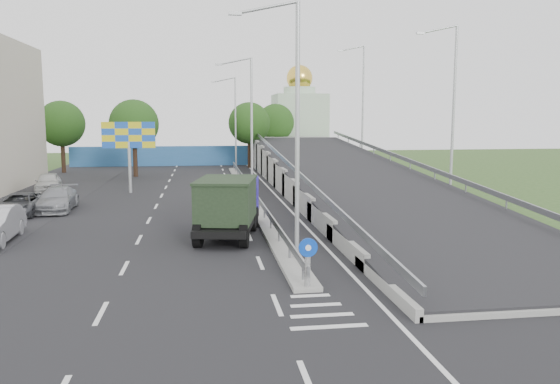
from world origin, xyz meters
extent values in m
plane|color=#2D4C1E|center=(0.00, 0.00, 0.00)|extent=(160.00, 160.00, 0.00)
cube|color=black|center=(-3.00, 20.00, 0.00)|extent=(26.00, 90.00, 0.04)
cube|color=gray|center=(0.00, 24.00, 0.10)|extent=(1.00, 44.00, 0.20)
cube|color=gray|center=(12.30, 24.00, 2.35)|extent=(0.10, 50.00, 0.32)
cube|color=gray|center=(2.80, 24.00, 2.35)|extent=(0.10, 50.00, 0.32)
cube|color=gray|center=(0.00, 24.00, 0.75)|extent=(0.08, 44.00, 0.32)
cylinder|color=gray|center=(0.00, 24.00, 0.50)|extent=(0.09, 0.09, 0.60)
cylinder|color=black|center=(0.00, 2.20, 0.80)|extent=(0.20, 0.20, 1.20)
cylinder|color=#0C3FBF|center=(0.00, 2.12, 1.55)|extent=(0.64, 0.05, 0.64)
cylinder|color=white|center=(0.00, 2.09, 1.55)|extent=(0.20, 0.03, 0.20)
cylinder|color=#B2B5B7|center=(0.30, 6.00, 5.20)|extent=(0.18, 0.18, 10.00)
cylinder|color=#B2B5B7|center=(-0.90, 6.00, 9.95)|extent=(2.57, 0.12, 0.66)
cube|color=#B2B5B7|center=(-2.10, 6.00, 9.70)|extent=(0.50, 0.18, 0.12)
cylinder|color=#B2B5B7|center=(0.30, 26.00, 5.20)|extent=(0.18, 0.18, 10.00)
cylinder|color=#B2B5B7|center=(-0.90, 26.00, 9.95)|extent=(2.57, 0.12, 0.66)
cube|color=#B2B5B7|center=(-2.10, 26.00, 9.70)|extent=(0.50, 0.18, 0.12)
cylinder|color=#B2B5B7|center=(0.30, 46.00, 5.20)|extent=(0.18, 0.18, 10.00)
cylinder|color=#B2B5B7|center=(-0.90, 46.00, 9.95)|extent=(2.57, 0.12, 0.66)
cube|color=#B2B5B7|center=(-2.10, 46.00, 9.70)|extent=(0.50, 0.18, 0.12)
cube|color=#285C94|center=(-4.00, 52.00, 1.20)|extent=(30.00, 0.50, 2.40)
cube|color=#B2CCAD|center=(10.00, 60.00, 4.50)|extent=(7.00, 7.00, 9.00)
cylinder|color=#B2CCAD|center=(10.00, 60.00, 9.50)|extent=(4.40, 4.40, 1.00)
sphere|color=gold|center=(10.00, 60.00, 11.20)|extent=(3.60, 3.60, 3.60)
cone|color=gold|center=(10.00, 60.00, 13.20)|extent=(0.30, 0.30, 1.20)
cylinder|color=#B2B5B7|center=(-9.00, 28.00, 2.00)|extent=(0.24, 0.24, 4.00)
cube|color=gold|center=(-9.00, 28.00, 4.50)|extent=(4.00, 0.20, 2.00)
cylinder|color=black|center=(-10.00, 40.00, 2.00)|extent=(0.44, 0.44, 4.00)
sphere|color=#1A3C10|center=(-10.00, 40.00, 5.20)|extent=(4.80, 4.80, 4.80)
cylinder|color=black|center=(2.00, 48.00, 2.00)|extent=(0.44, 0.44, 4.00)
sphere|color=#1A3C10|center=(2.00, 48.00, 5.20)|extent=(4.80, 4.80, 4.80)
cylinder|color=black|center=(-18.00, 45.00, 2.00)|extent=(0.44, 0.44, 4.00)
sphere|color=#1A3C10|center=(-18.00, 45.00, 5.20)|extent=(4.80, 4.80, 4.80)
cylinder|color=black|center=(6.00, 55.00, 2.00)|extent=(0.44, 0.44, 4.00)
sphere|color=#1A3C10|center=(6.00, 55.00, 5.20)|extent=(4.80, 4.80, 4.80)
cylinder|color=black|center=(-2.81, 13.64, 0.58)|extent=(0.58, 1.20, 1.15)
cylinder|color=black|center=(-0.76, 13.25, 0.58)|extent=(0.58, 1.20, 1.15)
cylinder|color=black|center=(-2.99, 12.72, 0.58)|extent=(0.58, 1.20, 1.15)
cylinder|color=black|center=(-0.94, 12.32, 0.58)|extent=(0.58, 1.20, 1.15)
cylinder|color=black|center=(-3.68, 9.12, 0.58)|extent=(0.58, 1.20, 1.15)
cylinder|color=black|center=(-1.62, 8.73, 0.58)|extent=(0.58, 1.20, 1.15)
cube|color=black|center=(-2.20, 11.29, 0.73)|extent=(3.58, 6.83, 0.31)
cube|color=#1E0EA1|center=(-1.74, 13.70, 1.78)|extent=(2.68, 2.10, 1.78)
cube|color=black|center=(-1.59, 14.49, 2.25)|extent=(1.97, 0.44, 0.73)
cube|color=black|center=(-1.57, 14.58, 0.68)|extent=(2.39, 0.61, 0.52)
cube|color=black|center=(-2.32, 10.67, 1.88)|extent=(3.21, 4.38, 1.88)
cube|color=black|center=(-2.32, 10.67, 2.88)|extent=(3.34, 4.50, 0.13)
imported|color=#3B3C41|center=(-14.34, 18.87, 0.66)|extent=(2.40, 4.86, 1.33)
imported|color=gray|center=(-12.51, 20.24, 0.74)|extent=(2.32, 5.19, 1.48)
imported|color=#B7B8B4|center=(-15.51, 29.66, 0.76)|extent=(2.55, 4.72, 1.53)
camera|label=1|loc=(-3.41, -15.21, 5.82)|focal=35.00mm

